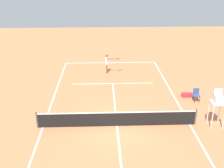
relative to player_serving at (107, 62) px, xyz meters
The scene contains 8 objects.
ground_plane 9.29m from the player_serving, 92.33° to the left, with size 60.00×60.00×0.00m, color #D37A4C.
court_lines 9.29m from the player_serving, 92.33° to the left, with size 9.12×24.35×0.01m.
tennis_net 9.25m from the player_serving, 92.33° to the left, with size 9.72×0.10×1.07m.
player_serving is the anchor object (origin of this frame).
tennis_ball 3.20m from the player_serving, 113.72° to the left, with size 0.07×0.07×0.07m, color #CCE033.
umpire_chair 11.34m from the player_serving, 124.02° to the left, with size 0.80×0.80×2.41m.
courtside_chair_mid 8.71m from the player_serving, 136.15° to the left, with size 0.44×0.46×0.95m.
equipment_bag 7.93m from the player_serving, 137.66° to the left, with size 0.76×0.32×0.30m, color red.
Camera 1 is at (0.86, 14.45, 8.95)m, focal length 44.11 mm.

